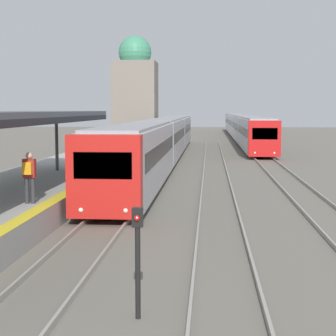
{
  "coord_description": "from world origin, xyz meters",
  "views": [
    {
      "loc": [
        3.5,
        -6.16,
        3.9
      ],
      "look_at": [
        1.94,
        14.97,
        1.69
      ],
      "focal_mm": 60.0,
      "sensor_mm": 36.0,
      "label": 1
    }
  ],
  "objects_px": {
    "train_near": "(164,138)",
    "train_far": "(241,126)",
    "person_on_platform": "(29,173)",
    "signal_post_near": "(138,251)"
  },
  "relations": [
    {
      "from": "train_near",
      "to": "signal_post_near",
      "type": "height_order",
      "value": "train_near"
    },
    {
      "from": "train_near",
      "to": "person_on_platform",
      "type": "bearing_deg",
      "value": -95.19
    },
    {
      "from": "train_near",
      "to": "signal_post_near",
      "type": "bearing_deg",
      "value": -86.16
    },
    {
      "from": "train_near",
      "to": "train_far",
      "type": "bearing_deg",
      "value": 76.73
    },
    {
      "from": "train_far",
      "to": "signal_post_near",
      "type": "bearing_deg",
      "value": -94.85
    },
    {
      "from": "train_near",
      "to": "train_far",
      "type": "xyz_separation_m",
      "value": [
        7.75,
        32.86,
        -0.0
      ]
    },
    {
      "from": "signal_post_near",
      "to": "person_on_platform",
      "type": "bearing_deg",
      "value": 120.97
    },
    {
      "from": "train_far",
      "to": "signal_post_near",
      "type": "distance_m",
      "value": 65.75
    },
    {
      "from": "person_on_platform",
      "to": "train_far",
      "type": "distance_m",
      "value": 58.91
    },
    {
      "from": "train_near",
      "to": "train_far",
      "type": "distance_m",
      "value": 33.76
    }
  ]
}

